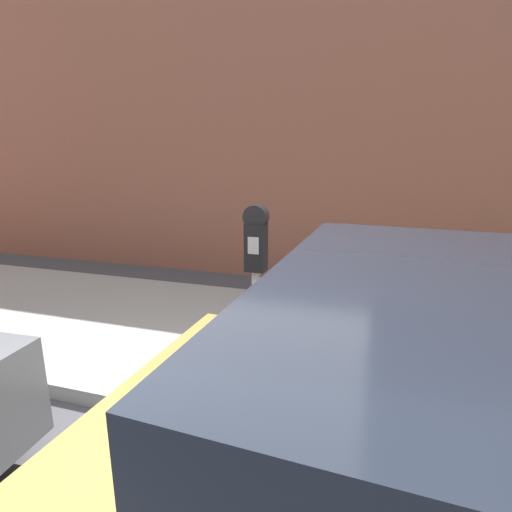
% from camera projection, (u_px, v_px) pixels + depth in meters
% --- Properties ---
extents(sidewalk, '(24.00, 2.80, 0.14)m').
position_uv_depth(sidewalk, '(248.00, 341.00, 4.34)').
color(sidewalk, '#9E9B96').
rests_on(sidewalk, ground_plane).
extents(building_facade, '(24.00, 0.30, 5.17)m').
position_uv_depth(building_facade, '(299.00, 117.00, 6.14)').
color(building_facade, '#935642').
rests_on(building_facade, ground_plane).
extents(parking_meter, '(0.18, 0.14, 1.53)m').
position_uv_depth(parking_meter, '(256.00, 266.00, 3.14)').
color(parking_meter, gray).
rests_on(parking_meter, sidewalk).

